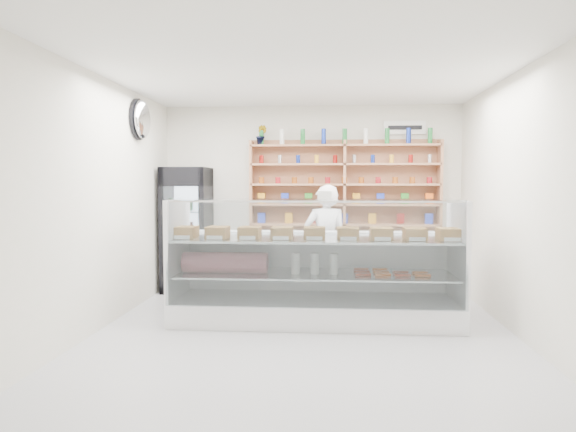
{
  "coord_description": "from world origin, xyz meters",
  "views": [
    {
      "loc": [
        0.25,
        -5.39,
        1.6
      ],
      "look_at": [
        -0.24,
        0.9,
        1.21
      ],
      "focal_mm": 32.0,
      "sensor_mm": 36.0,
      "label": 1
    }
  ],
  "objects": [
    {
      "name": "security_mirror",
      "position": [
        -2.17,
        1.2,
        2.45
      ],
      "size": [
        0.15,
        0.5,
        0.5
      ],
      "primitive_type": "ellipsoid",
      "color": "silver",
      "rests_on": "left_wall"
    },
    {
      "name": "drinks_cooler",
      "position": [
        -1.85,
        2.13,
        0.93
      ],
      "size": [
        0.67,
        0.65,
        1.85
      ],
      "rotation": [
        0.0,
        0.0,
        0.0
      ],
      "color": "black",
      "rests_on": "floor"
    },
    {
      "name": "wall_sign",
      "position": [
        1.4,
        2.47,
        2.45
      ],
      "size": [
        0.62,
        0.03,
        0.2
      ],
      "primitive_type": "cube",
      "color": "white",
      "rests_on": "back_wall"
    },
    {
      "name": "display_counter",
      "position": [
        0.11,
        0.54,
        0.38
      ],
      "size": [
        3.29,
        0.98,
        1.43
      ],
      "color": "white",
      "rests_on": "floor"
    },
    {
      "name": "potted_plant",
      "position": [
        -0.75,
        2.34,
        2.34
      ],
      "size": [
        0.18,
        0.15,
        0.29
      ],
      "primitive_type": "imported",
      "rotation": [
        0.0,
        0.0,
        -0.17
      ],
      "color": "#1E6626",
      "rests_on": "wall_shelving"
    },
    {
      "name": "room",
      "position": [
        0.0,
        0.0,
        1.4
      ],
      "size": [
        5.0,
        5.0,
        5.0
      ],
      "color": "#A7A7AC",
      "rests_on": "ground"
    },
    {
      "name": "wall_shelving",
      "position": [
        0.5,
        2.34,
        1.59
      ],
      "size": [
        2.84,
        0.28,
        1.33
      ],
      "color": "#A36E4D",
      "rests_on": "back_wall"
    },
    {
      "name": "shop_worker",
      "position": [
        0.23,
        1.49,
        0.8
      ],
      "size": [
        0.64,
        0.48,
        1.6
      ],
      "primitive_type": "imported",
      "rotation": [
        0.0,
        0.0,
        3.32
      ],
      "color": "silver",
      "rests_on": "floor"
    }
  ]
}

